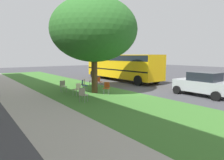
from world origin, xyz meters
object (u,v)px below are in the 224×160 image
object	(u,v)px
chair_3	(77,88)
parked_car	(202,84)
street_tree	(94,30)
chair_6	(92,80)
chair_2	(100,81)
chair_0	(107,87)
chair_5	(83,94)
chair_4	(83,83)
school_bus	(121,65)
chair_1	(63,85)
chair_7	(84,85)

from	to	relation	value
chair_3	parked_car	distance (m)	8.73
street_tree	chair_3	size ratio (longest dim) A/B	7.95
chair_3	chair_6	world-z (taller)	same
chair_2	chair_0	bearing A→B (deg)	155.11
chair_5	chair_6	distance (m)	6.60
chair_4	school_bus	size ratio (longest dim) A/B	0.08
chair_4	chair_6	size ratio (longest dim) A/B	1.00
chair_0	chair_1	xyz separation A→B (m)	(2.63, 2.23, 0.00)
chair_2	chair_6	bearing A→B (deg)	13.06
chair_3	parked_car	bearing A→B (deg)	-126.68
chair_0	chair_7	bearing A→B (deg)	18.63
chair_0	chair_6	distance (m)	4.30
chair_6	chair_7	bearing A→B (deg)	135.50
chair_2	chair_3	distance (m)	4.18
chair_7	chair_2	bearing A→B (deg)	-64.28
chair_2	chair_7	bearing A→B (deg)	115.72
chair_1	school_bus	xyz separation A→B (m)	(2.95, -8.18, 1.24)
chair_4	parked_car	world-z (taller)	parked_car
chair_7	parked_car	size ratio (longest dim) A/B	0.24
street_tree	school_bus	xyz separation A→B (m)	(4.54, -6.33, -2.88)
street_tree	chair_7	bearing A→B (deg)	17.38
chair_1	chair_6	xyz separation A→B (m)	(1.48, -3.48, 0.00)
chair_4	school_bus	xyz separation A→B (m)	(2.80, -6.36, 1.24)
chair_0	chair_3	size ratio (longest dim) A/B	1.00
chair_0	chair_2	size ratio (longest dim) A/B	1.00
chair_2	chair_5	world-z (taller)	same
chair_3	chair_4	distance (m)	2.54
chair_2	chair_3	bearing A→B (deg)	124.95
chair_0	chair_4	size ratio (longest dim) A/B	1.00
school_bus	chair_7	bearing A→B (deg)	117.43
chair_6	parked_car	bearing A→B (deg)	-156.14
chair_6	parked_car	xyz separation A→B (m)	(-8.55, -3.78, 0.32)
chair_6	chair_7	world-z (taller)	same
street_tree	chair_6	size ratio (longest dim) A/B	7.95
street_tree	chair_1	world-z (taller)	street_tree
school_bus	street_tree	bearing A→B (deg)	125.62
chair_5	chair_6	size ratio (longest dim) A/B	1.00
chair_2	school_bus	bearing A→B (deg)	-61.75
chair_1	school_bus	size ratio (longest dim) A/B	0.08
chair_4	parked_car	xyz separation A→B (m)	(-7.21, -5.44, 0.32)
chair_0	school_bus	bearing A→B (deg)	-46.87
chair_5	parked_car	world-z (taller)	parked_car
chair_5	chair_7	size ratio (longest dim) A/B	1.00
street_tree	parked_car	bearing A→B (deg)	-135.36
chair_1	chair_2	xyz separation A→B (m)	(0.54, -3.70, 0.00)
street_tree	chair_1	distance (m)	4.79
chair_1	chair_4	xyz separation A→B (m)	(0.14, -1.82, 0.00)
chair_5	chair_7	bearing A→B (deg)	-29.37
chair_0	chair_5	xyz separation A→B (m)	(-1.24, 2.60, 0.00)
street_tree	chair_3	xyz separation A→B (m)	(-0.27, 1.58, -4.13)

